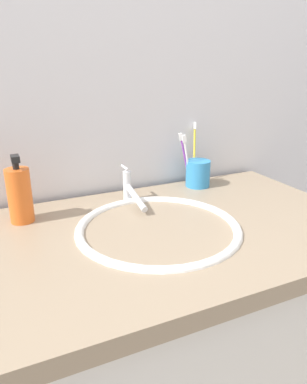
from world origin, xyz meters
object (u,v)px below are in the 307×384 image
at_px(toothbrush_cup, 198,173).
at_px(soap_dispenser, 20,195).
at_px(faucet, 131,190).
at_px(toothbrush_white, 187,157).
at_px(toothbrush_purple, 184,156).
at_px(toothbrush_yellow, 194,149).

distance_m(toothbrush_cup, soap_dispenser, 0.58).
height_order(faucet, toothbrush_cup, faucet).
xyz_separation_m(toothbrush_cup, soap_dispenser, (-0.58, -0.05, 0.03)).
bearing_deg(soap_dispenser, toothbrush_white, 6.28).
height_order(toothbrush_cup, toothbrush_purple, toothbrush_purple).
bearing_deg(toothbrush_white, faucet, -164.49).
relative_size(faucet, toothbrush_purple, 0.99).
bearing_deg(faucet, toothbrush_purple, 19.66).
relative_size(toothbrush_purple, toothbrush_white, 1.02).
relative_size(toothbrush_cup, toothbrush_purple, 0.51).
distance_m(toothbrush_white, soap_dispenser, 0.54).
relative_size(toothbrush_purple, soap_dispenser, 0.97).
distance_m(toothbrush_purple, toothbrush_white, 0.02).
distance_m(toothbrush_cup, toothbrush_purple, 0.08).
xyz_separation_m(toothbrush_cup, toothbrush_white, (-0.04, 0.01, 0.06)).
height_order(faucet, toothbrush_yellow, toothbrush_yellow).
height_order(toothbrush_cup, toothbrush_white, toothbrush_white).
bearing_deg(toothbrush_cup, toothbrush_yellow, 74.37).
distance_m(faucet, toothbrush_yellow, 0.31).
bearing_deg(soap_dispenser, faucet, -0.72).
bearing_deg(toothbrush_white, soap_dispenser, -173.72).
height_order(toothbrush_white, soap_dispenser, soap_dispenser).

